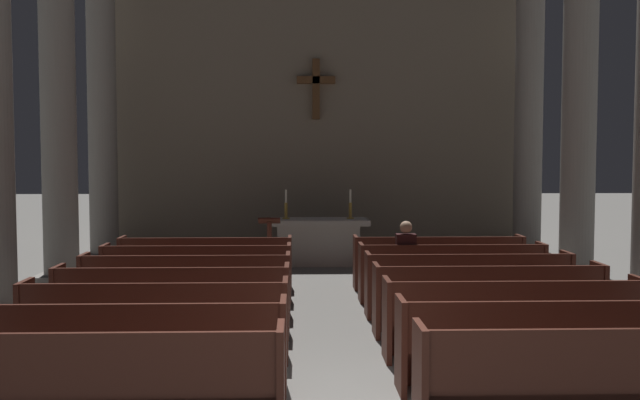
{
  "coord_description": "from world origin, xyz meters",
  "views": [
    {
      "loc": [
        -0.44,
        -5.85,
        2.34
      ],
      "look_at": [
        0.0,
        8.25,
        1.49
      ],
      "focal_mm": 39.92,
      "sensor_mm": 36.0,
      "label": 1
    }
  ],
  "objects_px": {
    "pew_right_row_1": "(594,379)",
    "pew_left_row_2": "(133,347)",
    "candlestick_right": "(350,209)",
    "pew_left_row_7": "(206,263)",
    "column_left_third": "(59,117)",
    "pew_right_row_6": "(452,272)",
    "lone_worshipper": "(405,259)",
    "pew_right_row_2": "(548,344)",
    "candlestick_left": "(286,210)",
    "pew_right_row_3": "(514,319)",
    "pew_right_row_5": "(468,284)",
    "altar": "(318,240)",
    "pew_left_row_6": "(197,273)",
    "pew_left_row_5": "(186,286)",
    "pew_right_row_4": "(488,299)",
    "pew_right_row_7": "(438,262)",
    "pew_left_row_4": "(173,301)",
    "pew_left_row_1": "(102,383)",
    "column_left_fourth": "(102,124)",
    "column_right_third": "(579,118)",
    "column_right_fourth": "(528,125)",
    "lectern": "(269,247)",
    "pew_left_row_3": "(156,321)"
  },
  "relations": [
    {
      "from": "pew_right_row_1",
      "to": "pew_left_row_2",
      "type": "bearing_deg",
      "value": 164.86
    },
    {
      "from": "pew_left_row_2",
      "to": "candlestick_right",
      "type": "bearing_deg",
      "value": 71.92
    },
    {
      "from": "pew_left_row_2",
      "to": "pew_left_row_7",
      "type": "height_order",
      "value": "same"
    },
    {
      "from": "pew_right_row_1",
      "to": "column_left_third",
      "type": "distance_m",
      "value": 10.33
    },
    {
      "from": "pew_right_row_6",
      "to": "lone_worshipper",
      "type": "xyz_separation_m",
      "value": [
        -0.76,
        0.04,
        0.22
      ]
    },
    {
      "from": "pew_right_row_2",
      "to": "candlestick_left",
      "type": "distance_m",
      "value": 8.93
    },
    {
      "from": "pew_left_row_2",
      "to": "lone_worshipper",
      "type": "relative_size",
      "value": 2.28
    },
    {
      "from": "pew_left_row_7",
      "to": "pew_right_row_3",
      "type": "xyz_separation_m",
      "value": [
        4.12,
        -4.46,
        0.0
      ]
    },
    {
      "from": "pew_left_row_2",
      "to": "pew_right_row_5",
      "type": "xyz_separation_m",
      "value": [
        4.12,
        3.35,
        0.0
      ]
    },
    {
      "from": "pew_right_row_1",
      "to": "altar",
      "type": "height_order",
      "value": "altar"
    },
    {
      "from": "pew_left_row_2",
      "to": "pew_left_row_6",
      "type": "height_order",
      "value": "same"
    },
    {
      "from": "pew_left_row_5",
      "to": "altar",
      "type": "height_order",
      "value": "altar"
    },
    {
      "from": "pew_right_row_4",
      "to": "candlestick_left",
      "type": "relative_size",
      "value": 4.75
    },
    {
      "from": "pew_right_row_4",
      "to": "column_left_third",
      "type": "height_order",
      "value": "column_left_third"
    },
    {
      "from": "pew_right_row_7",
      "to": "altar",
      "type": "relative_size",
      "value": 1.37
    },
    {
      "from": "pew_left_row_4",
      "to": "pew_right_row_3",
      "type": "xyz_separation_m",
      "value": [
        4.12,
        -1.12,
        0.0
      ]
    },
    {
      "from": "pew_right_row_2",
      "to": "lone_worshipper",
      "type": "bearing_deg",
      "value": 99.58
    },
    {
      "from": "pew_left_row_1",
      "to": "pew_right_row_2",
      "type": "distance_m",
      "value": 4.27
    },
    {
      "from": "pew_left_row_4",
      "to": "candlestick_right",
      "type": "bearing_deg",
      "value": 66.08
    },
    {
      "from": "pew_right_row_5",
      "to": "pew_right_row_7",
      "type": "distance_m",
      "value": 2.23
    },
    {
      "from": "pew_left_row_7",
      "to": "column_left_third",
      "type": "height_order",
      "value": "column_left_third"
    },
    {
      "from": "pew_right_row_7",
      "to": "pew_right_row_5",
      "type": "bearing_deg",
      "value": -90.0
    },
    {
      "from": "pew_left_row_1",
      "to": "column_left_fourth",
      "type": "distance_m",
      "value": 10.85
    },
    {
      "from": "pew_left_row_4",
      "to": "column_right_third",
      "type": "height_order",
      "value": "column_right_third"
    },
    {
      "from": "pew_left_row_7",
      "to": "altar",
      "type": "bearing_deg",
      "value": 54.41
    },
    {
      "from": "column_right_fourth",
      "to": "lectern",
      "type": "height_order",
      "value": "column_right_fourth"
    },
    {
      "from": "pew_right_row_4",
      "to": "pew_right_row_7",
      "type": "bearing_deg",
      "value": 90.0
    },
    {
      "from": "pew_right_row_6",
      "to": "column_right_fourth",
      "type": "distance_m",
      "value": 5.95
    },
    {
      "from": "pew_left_row_3",
      "to": "column_left_fourth",
      "type": "distance_m",
      "value": 8.79
    },
    {
      "from": "candlestick_left",
      "to": "pew_right_row_6",
      "type": "bearing_deg",
      "value": -55.35
    },
    {
      "from": "pew_left_row_6",
      "to": "pew_left_row_7",
      "type": "xyz_separation_m",
      "value": [
        0.0,
        1.12,
        0.0
      ]
    },
    {
      "from": "pew_left_row_3",
      "to": "lone_worshipper",
      "type": "height_order",
      "value": "lone_worshipper"
    },
    {
      "from": "pew_left_row_3",
      "to": "column_right_third",
      "type": "distance_m",
      "value": 8.89
    },
    {
      "from": "pew_left_row_7",
      "to": "altar",
      "type": "height_order",
      "value": "altar"
    },
    {
      "from": "column_left_third",
      "to": "candlestick_right",
      "type": "height_order",
      "value": "column_left_third"
    },
    {
      "from": "pew_right_row_1",
      "to": "lectern",
      "type": "bearing_deg",
      "value": 110.17
    },
    {
      "from": "lectern",
      "to": "pew_right_row_7",
      "type": "bearing_deg",
      "value": -28.66
    },
    {
      "from": "pew_right_row_6",
      "to": "candlestick_right",
      "type": "distance_m",
      "value": 4.28
    },
    {
      "from": "pew_right_row_5",
      "to": "pew_left_row_5",
      "type": "bearing_deg",
      "value": 180.0
    },
    {
      "from": "pew_right_row_1",
      "to": "pew_right_row_4",
      "type": "xyz_separation_m",
      "value": [
        0.0,
        3.35,
        0.0
      ]
    },
    {
      "from": "pew_right_row_1",
      "to": "candlestick_right",
      "type": "bearing_deg",
      "value": 98.1
    },
    {
      "from": "pew_right_row_3",
      "to": "pew_right_row_5",
      "type": "relative_size",
      "value": 1.0
    },
    {
      "from": "candlestick_right",
      "to": "pew_left_row_7",
      "type": "bearing_deg",
      "value": -133.79
    },
    {
      "from": "pew_right_row_5",
      "to": "column_right_fourth",
      "type": "bearing_deg",
      "value": 64.55
    },
    {
      "from": "candlestick_left",
      "to": "lectern",
      "type": "xyz_separation_m",
      "value": [
        -0.31,
        -1.2,
        -0.66
      ]
    },
    {
      "from": "pew_left_row_2",
      "to": "candlestick_right",
      "type": "xyz_separation_m",
      "value": [
        2.76,
        8.46,
        0.73
      ]
    },
    {
      "from": "pew_left_row_2",
      "to": "pew_left_row_6",
      "type": "bearing_deg",
      "value": 90.0
    },
    {
      "from": "lectern",
      "to": "candlestick_left",
      "type": "bearing_deg",
      "value": 75.33
    },
    {
      "from": "pew_left_row_2",
      "to": "pew_right_row_3",
      "type": "bearing_deg",
      "value": 15.14
    },
    {
      "from": "pew_left_row_7",
      "to": "pew_right_row_4",
      "type": "height_order",
      "value": "same"
    }
  ]
}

